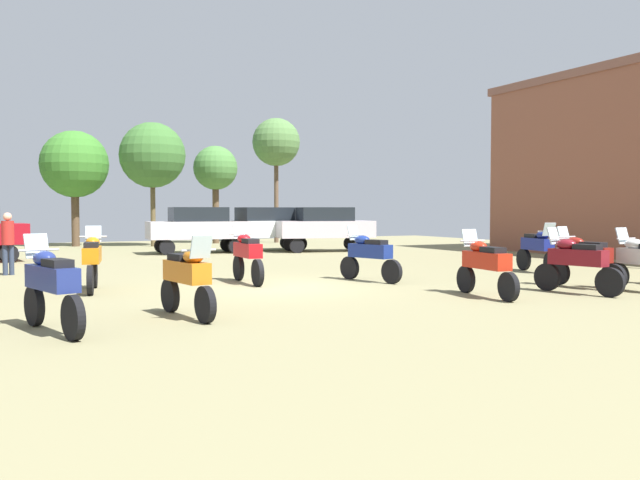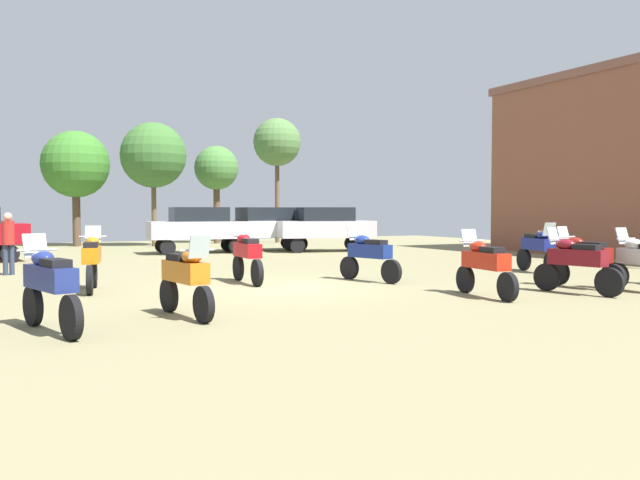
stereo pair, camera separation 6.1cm
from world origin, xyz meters
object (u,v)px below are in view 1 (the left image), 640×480
at_px(car_4, 265,225).
at_px(tree_3, 152,155).
at_px(motorcycle_1, 51,285).
at_px(motorcycle_5, 485,264).
at_px(tree_2, 215,169).
at_px(motorcycle_9, 187,277).
at_px(tree_7, 75,165).
at_px(motorcycle_8, 247,254).
at_px(motorcycle_13, 538,248).
at_px(motorcycle_3, 576,262).
at_px(motorcycle_7, 584,258).
at_px(motorcycle_6, 92,259).
at_px(motorcycle_12, 369,254).
at_px(car_2, 198,226).
at_px(person_3, 8,238).
at_px(tree_6, 276,143).
at_px(car_1, 325,226).

distance_m(car_4, tree_3, 7.96).
distance_m(motorcycle_1, motorcycle_5, 8.74).
height_order(car_4, tree_2, tree_2).
relative_size(motorcycle_9, tree_7, 0.35).
relative_size(motorcycle_8, motorcycle_13, 1.05).
bearing_deg(tree_7, car_4, -46.38).
height_order(motorcycle_3, motorcycle_7, motorcycle_3).
bearing_deg(tree_2, motorcycle_6, -114.90).
bearing_deg(tree_3, motorcycle_1, -105.94).
height_order(motorcycle_12, car_2, car_2).
xyz_separation_m(motorcycle_13, tree_3, (-7.12, 19.74, 3.96)).
height_order(car_2, car_4, same).
distance_m(person_3, tree_7, 15.98).
height_order(motorcycle_9, tree_3, tree_3).
bearing_deg(tree_6, motorcycle_5, -102.42).
bearing_deg(tree_2, car_4, -90.69).
distance_m(motorcycle_12, motorcycle_13, 5.83).
bearing_deg(tree_2, motorcycle_7, -87.11).
relative_size(motorcycle_1, motorcycle_7, 1.04).
bearing_deg(tree_7, motorcycle_9, -92.17).
height_order(motorcycle_12, tree_7, tree_7).
height_order(motorcycle_6, car_2, car_2).
bearing_deg(motorcycle_3, tree_7, 94.63).
height_order(motorcycle_9, car_1, car_1).
xyz_separation_m(motorcycle_1, car_4, (10.58, 17.72, 0.43)).
bearing_deg(motorcycle_1, car_1, 36.22).
bearing_deg(motorcycle_1, motorcycle_13, 1.16).
bearing_deg(tree_6, motorcycle_1, -119.71).
xyz_separation_m(motorcycle_6, person_3, (-1.63, 5.06, 0.32)).
xyz_separation_m(motorcycle_5, motorcycle_7, (3.20, 0.21, 0.01)).
xyz_separation_m(motorcycle_3, motorcycle_13, (3.01, 4.21, 0.01)).
xyz_separation_m(motorcycle_7, motorcycle_13, (1.99, 3.50, 0.02)).
distance_m(motorcycle_7, car_2, 17.35).
relative_size(car_1, tree_6, 0.64).
relative_size(motorcycle_7, tree_7, 0.36).
xyz_separation_m(car_2, person_3, (-7.65, -7.03, -0.11)).
bearing_deg(tree_2, tree_7, 179.20).
xyz_separation_m(person_3, tree_6, (14.45, 14.49, 4.69)).
distance_m(car_4, tree_6, 9.07).
distance_m(motorcycle_5, person_3, 13.43).
bearing_deg(car_4, motorcycle_3, 179.49).
bearing_deg(tree_2, car_2, -112.51).
relative_size(motorcycle_6, motorcycle_9, 1.01).
bearing_deg(motorcycle_6, motorcycle_8, 11.17).
height_order(motorcycle_12, car_1, car_1).
xyz_separation_m(motorcycle_3, car_1, (1.86, 16.07, 0.45)).
bearing_deg(motorcycle_7, motorcycle_1, 176.87).
bearing_deg(motorcycle_12, tree_7, 87.52).
relative_size(motorcycle_8, tree_6, 0.31).
height_order(motorcycle_13, car_4, car_4).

